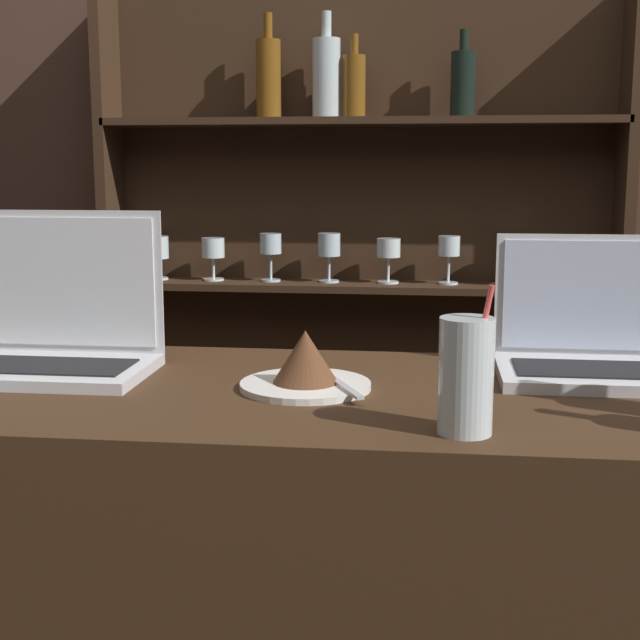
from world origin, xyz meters
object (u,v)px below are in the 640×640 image
cake_plate (306,366)px  water_glass (466,376)px  laptop_near (55,334)px  laptop_far (602,345)px

cake_plate → water_glass: (0.23, -0.20, 0.04)m
cake_plate → water_glass: water_glass is taller
laptop_near → cake_plate: size_ratio=1.64×
laptop_near → laptop_far: laptop_near is taller
laptop_far → water_glass: size_ratio=1.76×
laptop_near → laptop_far: 0.88m
cake_plate → laptop_near: bearing=170.3°
laptop_far → cake_plate: 0.48m
laptop_near → water_glass: bearing=-22.5°
laptop_far → water_glass: bearing=-123.6°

